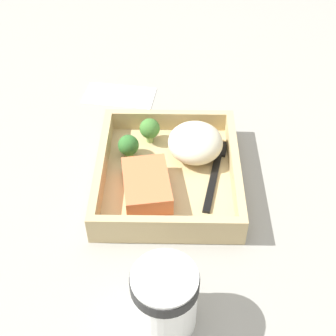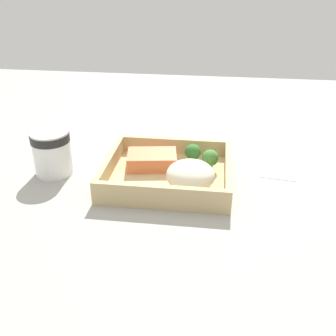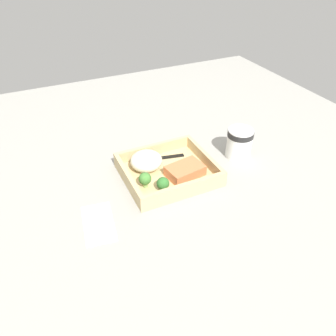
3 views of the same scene
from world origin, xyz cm
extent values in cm
cube|color=gray|center=(0.00, 0.00, -1.00)|extent=(160.00, 160.00, 2.00)
cube|color=tan|center=(0.00, 0.00, 0.60)|extent=(24.60, 21.62, 1.20)
cube|color=tan|center=(0.00, -10.21, 2.88)|extent=(24.60, 1.20, 3.37)
cube|color=tan|center=(0.00, 10.21, 2.88)|extent=(24.60, 1.20, 3.37)
cube|color=tan|center=(-11.70, 0.00, 2.88)|extent=(1.20, 19.22, 3.37)
cube|color=tan|center=(11.70, 0.00, 2.88)|extent=(1.20, 19.22, 3.37)
cube|color=#DC7144|center=(-3.71, 3.12, 2.69)|extent=(10.81, 8.10, 2.99)
ellipsoid|color=beige|center=(4.74, -4.27, 3.81)|extent=(9.04, 8.73, 5.22)
cylinder|color=#84A85C|center=(8.08, 3.13, 2.09)|extent=(1.27, 1.27, 1.77)
sphere|color=#427A32|center=(8.08, 3.13, 3.89)|extent=(3.35, 3.35, 3.35)
cylinder|color=#789851|center=(4.40, 6.37, 1.85)|extent=(1.27, 1.27, 1.30)
sphere|color=#316B2C|center=(4.40, 6.37, 3.42)|extent=(3.34, 3.34, 3.34)
cube|color=black|center=(-1.67, -6.82, 1.42)|extent=(12.36, 3.60, 0.44)
cube|color=black|center=(6.06, -8.42, 1.42)|extent=(3.78, 2.85, 0.44)
cylinder|color=white|center=(-23.52, -0.17, 4.56)|extent=(7.49, 7.49, 9.11)
cylinder|color=black|center=(-23.52, -0.17, 7.89)|extent=(7.71, 7.71, 1.64)
cube|color=white|center=(22.75, 9.72, 0.12)|extent=(8.79, 14.23, 0.24)
camera|label=1|loc=(-51.59, -0.81, 52.19)|focal=50.00mm
camera|label=2|loc=(8.85, -67.41, 38.91)|focal=42.00mm
camera|label=3|loc=(30.83, 66.14, 56.89)|focal=35.00mm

